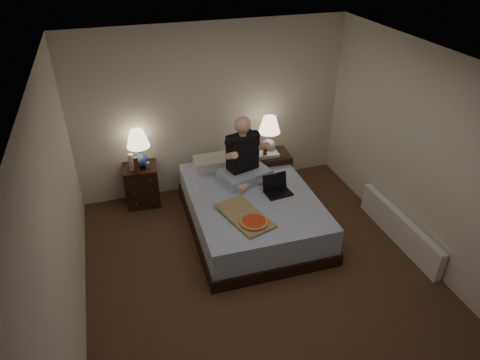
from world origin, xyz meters
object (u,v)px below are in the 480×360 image
object	(u,v)px
soda_can	(147,165)
beer_bottle_right	(265,151)
water_bottle	(131,162)
lamp_left	(139,149)
radiator	(399,228)
bed	(252,210)
laptop	(279,186)
nightstand_left	(142,185)
lamp_right	(269,134)
person	(245,151)
beer_bottle_left	(136,165)
nightstand_right	(272,171)
pizza_box	(254,223)

from	to	relation	value
soda_can	beer_bottle_right	xyz separation A→B (m)	(1.68, -0.23, 0.08)
water_bottle	beer_bottle_right	world-z (taller)	water_bottle
water_bottle	lamp_left	bearing A→B (deg)	27.08
lamp_left	radiator	xyz separation A→B (m)	(3.04, -1.91, -0.69)
beer_bottle_right	lamp_left	bearing A→B (deg)	169.89
bed	soda_can	world-z (taller)	soda_can
bed	laptop	world-z (taller)	laptop
bed	beer_bottle_right	world-z (taller)	beer_bottle_right
nightstand_left	lamp_right	bearing A→B (deg)	-0.55
water_bottle	soda_can	xyz separation A→B (m)	(0.21, -0.02, -0.07)
beer_bottle_right	radiator	world-z (taller)	beer_bottle_right
person	laptop	xyz separation A→B (m)	(0.32, -0.46, -0.35)
lamp_left	beer_bottle_left	xyz separation A→B (m)	(-0.07, -0.14, -0.17)
nightstand_left	laptop	xyz separation A→B (m)	(1.68, -1.14, 0.34)
soda_can	radiator	bearing A→B (deg)	-31.57
lamp_left	water_bottle	xyz separation A→B (m)	(-0.13, -0.07, -0.16)
person	lamp_left	bearing A→B (deg)	137.44
soda_can	person	world-z (taller)	person
lamp_right	water_bottle	xyz separation A→B (m)	(-2.02, 0.08, -0.17)
lamp_left	soda_can	bearing A→B (deg)	-47.48
lamp_left	water_bottle	size ratio (longest dim) A/B	2.24
soda_can	radiator	world-z (taller)	soda_can
water_bottle	radiator	world-z (taller)	water_bottle
lamp_right	radiator	size ratio (longest dim) A/B	0.35
water_bottle	laptop	world-z (taller)	water_bottle
laptop	soda_can	bearing A→B (deg)	140.35
lamp_right	soda_can	size ratio (longest dim) A/B	5.60
bed	radiator	xyz separation A→B (m)	(1.73, -0.88, -0.06)
water_bottle	beer_bottle_left	size ratio (longest dim) A/B	1.09
nightstand_right	lamp_left	distance (m)	2.02
laptop	pizza_box	xyz separation A→B (m)	(-0.53, -0.54, -0.08)
bed	person	distance (m)	0.81
bed	person	xyz separation A→B (m)	(0.01, 0.35, 0.73)
nightstand_left	water_bottle	world-z (taller)	water_bottle
soda_can	pizza_box	world-z (taller)	soda_can
bed	beer_bottle_right	size ratio (longest dim) A/B	9.18
water_bottle	soda_can	size ratio (longest dim) A/B	2.50
nightstand_right	water_bottle	xyz separation A→B (m)	(-2.06, 0.16, 0.42)
beer_bottle_left	nightstand_left	bearing A→B (deg)	73.28
lamp_left	beer_bottle_right	size ratio (longest dim) A/B	2.43
water_bottle	laptop	size ratio (longest dim) A/B	0.74
beer_bottle_left	bed	bearing A→B (deg)	-32.54
soda_can	beer_bottle_right	bearing A→B (deg)	-7.72
water_bottle	radiator	size ratio (longest dim) A/B	0.16
nightstand_right	lamp_right	bearing A→B (deg)	120.05
lamp_right	water_bottle	bearing A→B (deg)	177.73
bed	nightstand_left	world-z (taller)	nightstand_left
bed	lamp_right	xyz separation A→B (m)	(0.57, 0.88, 0.64)
bed	water_bottle	world-z (taller)	water_bottle
nightstand_right	beer_bottle_right	bearing A→B (deg)	-149.04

